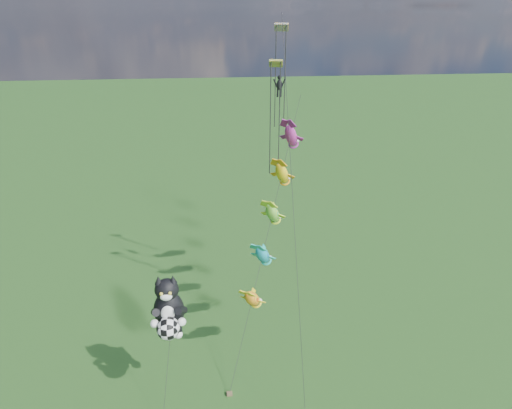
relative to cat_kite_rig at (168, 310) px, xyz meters
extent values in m
cylinder|color=black|center=(-0.38, -1.29, -4.33)|extent=(0.79, 2.67, 5.32)
ellipsoid|color=black|center=(0.00, 0.29, -0.23)|extent=(2.34, 2.08, 2.89)
ellipsoid|color=black|center=(0.00, 0.20, 1.49)|extent=(1.84, 1.74, 1.47)
cone|color=black|center=(-0.45, 0.20, 2.26)|extent=(0.62, 0.62, 0.54)
cone|color=black|center=(0.45, 0.20, 2.26)|extent=(0.62, 0.62, 0.54)
ellipsoid|color=white|center=(0.00, -0.38, 1.35)|extent=(0.83, 0.56, 0.52)
ellipsoid|color=white|center=(0.00, -0.38, 0.04)|extent=(0.96, 0.56, 1.19)
sphere|color=gold|center=(-0.27, -0.45, 1.65)|extent=(0.22, 0.22, 0.22)
sphere|color=gold|center=(0.27, -0.45, 1.65)|extent=(0.22, 0.22, 0.22)
sphere|color=white|center=(-0.86, -0.66, -0.46)|extent=(0.54, 0.54, 0.54)
sphere|color=white|center=(0.86, -0.66, -0.46)|extent=(0.54, 0.54, 0.54)
sphere|color=white|center=(-0.45, 0.16, -2.17)|extent=(0.58, 0.58, 0.58)
sphere|color=white|center=(0.45, 0.16, -2.17)|extent=(0.58, 0.58, 0.58)
sphere|color=white|center=(0.00, -0.93, -0.68)|extent=(1.48, 1.48, 1.48)
cube|color=brown|center=(3.73, -0.79, -7.03)|extent=(0.40, 0.30, 0.22)
cylinder|color=black|center=(7.29, 6.27, 2.04)|extent=(7.15, 14.16, 18.07)
ellipsoid|color=red|center=(5.72, 3.16, -1.93)|extent=(1.98, 2.69, 2.71)
ellipsoid|color=#1976BF|center=(6.72, 5.14, 0.60)|extent=(1.98, 2.69, 2.71)
ellipsoid|color=green|center=(7.71, 7.12, 3.12)|extent=(1.98, 2.69, 2.71)
ellipsoid|color=yellow|center=(8.71, 9.09, 5.65)|extent=(1.98, 2.69, 2.71)
ellipsoid|color=#D8339E|center=(9.70, 11.07, 8.18)|extent=(1.98, 2.69, 2.71)
cylinder|color=black|center=(8.59, 3.27, 5.22)|extent=(0.49, 17.09, 24.43)
cube|color=#1E9952|center=(8.00, 8.75, 14.16)|extent=(1.03, 0.66, 0.58)
cylinder|color=black|center=(7.66, 8.75, 9.92)|extent=(0.08, 0.08, 8.48)
cylinder|color=black|center=(8.34, 8.75, 9.92)|extent=(0.08, 0.08, 8.48)
cube|color=blue|center=(8.82, 11.80, 16.39)|extent=(1.14, 0.72, 0.63)
cylinder|color=black|center=(8.44, 11.80, 12.49)|extent=(0.08, 0.08, 7.81)
cylinder|color=black|center=(9.19, 11.80, 12.49)|extent=(0.08, 0.08, 7.81)
camera|label=1|loc=(3.40, -22.57, 17.86)|focal=30.00mm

